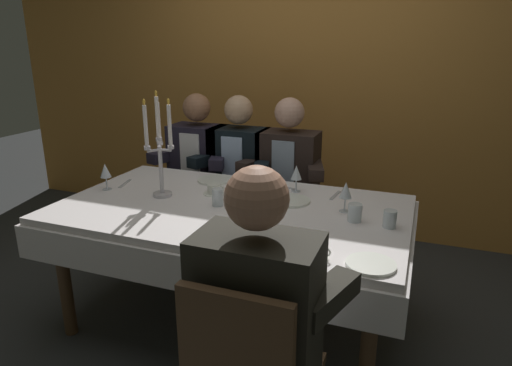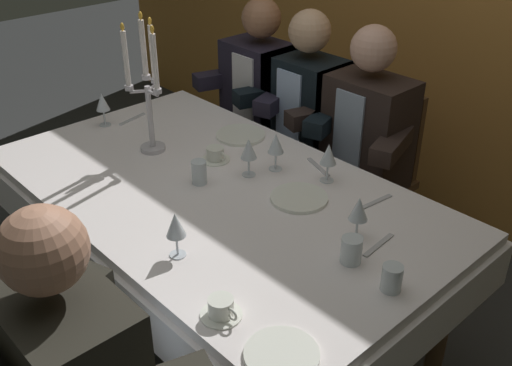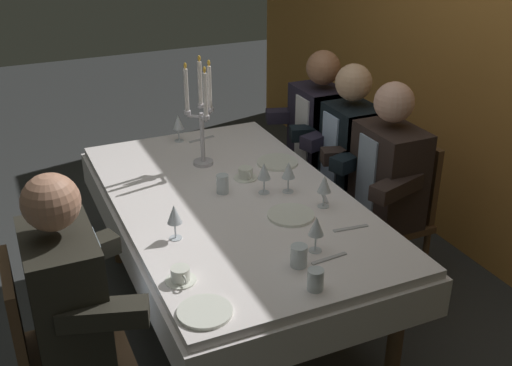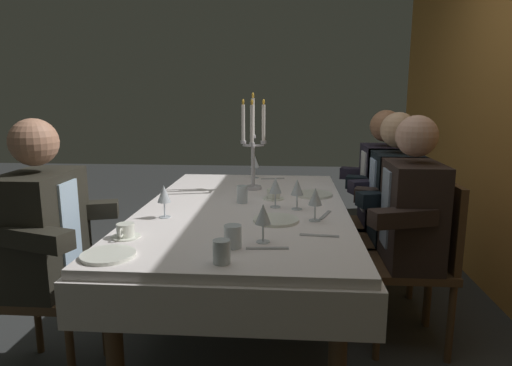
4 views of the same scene
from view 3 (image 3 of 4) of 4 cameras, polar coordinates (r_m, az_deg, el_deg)
ground_plane at (r=3.49m, az=-2.01°, el=-12.23°), size 12.00×12.00×0.00m
back_wall at (r=3.79m, az=22.07°, el=11.76°), size 6.00×0.12×2.70m
dining_table at (r=3.15m, az=-2.19°, el=-3.28°), size 1.94×1.14×0.74m
candelabra at (r=3.37m, az=-5.01°, el=6.02°), size 0.15×0.17×0.61m
dinner_plate_0 at (r=3.47m, az=1.98°, el=1.91°), size 0.23×0.23×0.01m
dinner_plate_1 at (r=2.92m, az=3.21°, el=-2.94°), size 0.22×0.22×0.01m
dinner_plate_2 at (r=2.31m, az=-4.70°, el=-11.65°), size 0.20×0.20×0.01m
wine_glass_0 at (r=3.10m, az=2.99°, el=1.13°), size 0.07×0.07×0.16m
wine_glass_1 at (r=2.71m, az=-7.48°, el=-2.92°), size 0.07×0.07×0.16m
wine_glass_2 at (r=3.09m, az=0.75°, el=1.00°), size 0.07×0.07×0.16m
wine_glass_3 at (r=3.76m, az=-7.13°, el=5.45°), size 0.07×0.07×0.16m
wine_glass_4 at (r=2.61m, az=5.53°, el=-4.04°), size 0.07×0.07×0.16m
wine_glass_5 at (r=2.97m, az=6.26°, el=-0.19°), size 0.07×0.07×0.16m
water_tumbler_0 at (r=2.41m, az=5.38°, el=-8.81°), size 0.06×0.06×0.09m
water_tumbler_1 at (r=2.55m, az=3.94°, el=-6.66°), size 0.07×0.07×0.09m
water_tumbler_2 at (r=3.12m, az=-3.08°, el=-0.09°), size 0.06×0.06×0.10m
coffee_cup_0 at (r=2.48m, az=-6.90°, el=-8.39°), size 0.13×0.12×0.06m
coffee_cup_1 at (r=3.28m, az=-0.96°, el=0.84°), size 0.13×0.12×0.06m
spoon_0 at (r=2.62m, az=6.70°, el=-6.86°), size 0.03×0.17×0.01m
spoon_1 at (r=2.85m, az=8.65°, el=-4.10°), size 0.04×0.17×0.01m
spoon_2 at (r=3.81m, az=-4.99°, el=4.02°), size 0.06×0.17×0.01m
fork_3 at (r=3.13m, az=6.20°, el=-1.12°), size 0.17×0.07×0.01m
seated_diner_0 at (r=4.00m, az=5.97°, el=4.94°), size 0.63×0.48×1.24m
seated_diner_1 at (r=3.73m, az=8.58°, el=3.21°), size 0.63×0.48×1.24m
seated_diner_2 at (r=3.44m, az=11.97°, el=0.93°), size 0.63×0.48×1.24m
seated_diner_3 at (r=2.51m, az=-17.12°, el=-9.81°), size 0.63×0.48×1.24m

